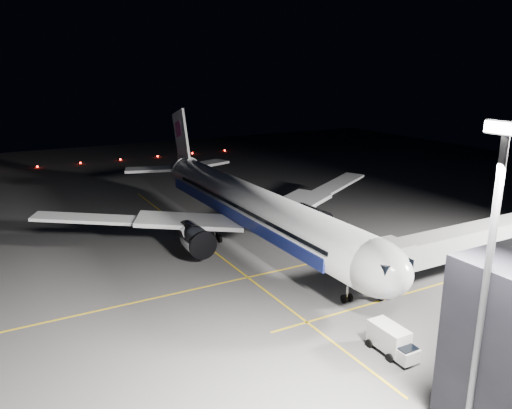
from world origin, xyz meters
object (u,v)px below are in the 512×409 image
at_px(baggage_tug, 300,209).
at_px(safety_cone_b, 278,237).
at_px(jet_bridge, 481,237).
at_px(safety_cone_a, 282,239).
at_px(safety_cone_c, 317,226).
at_px(floodlight_mast_south, 488,265).
at_px(airliner, 248,205).
at_px(service_truck, 392,340).

distance_m(baggage_tug, safety_cone_b, 13.31).
height_order(jet_bridge, safety_cone_a, jet_bridge).
bearing_deg(safety_cone_c, safety_cone_b, -79.56).
relative_size(safety_cone_a, safety_cone_c, 1.07).
height_order(jet_bridge, floodlight_mast_south, floodlight_mast_south).
height_order(floodlight_mast_south, safety_cone_a, floodlight_mast_south).
xyz_separation_m(safety_cone_a, safety_cone_c, (-2.53, 7.68, -0.02)).
bearing_deg(baggage_tug, safety_cone_a, -29.98).
bearing_deg(airliner, safety_cone_a, 57.75).
distance_m(service_truck, baggage_tug, 42.09).
relative_size(airliner, safety_cone_a, 91.54).
distance_m(jet_bridge, safety_cone_c, 24.32).
bearing_deg(airliner, jet_bridge, 38.04).
distance_m(floodlight_mast_south, service_truck, 15.31).
xyz_separation_m(airliner, floodlight_mast_south, (41.08, -6.01, 7.21)).
bearing_deg(jet_bridge, floodlight_mast_south, -53.21).
xyz_separation_m(floodlight_mast_south, safety_cone_c, (-41.08, 17.69, -12.06)).
relative_size(airliner, baggage_tug, 23.84).
bearing_deg(safety_cone_a, service_truck, -13.44).
bearing_deg(jet_bridge, service_truck, -69.17).
relative_size(floodlight_mast_south, safety_cone_b, 38.06).
xyz_separation_m(airliner, baggage_tug, (-7.71, 13.68, -4.42)).
xyz_separation_m(baggage_tug, safety_cone_b, (9.12, -9.68, -0.48)).
bearing_deg(safety_cone_a, safety_cone_b, 180.00).
bearing_deg(safety_cone_c, service_truck, -25.04).
xyz_separation_m(jet_bridge, safety_cone_b, (-21.66, -14.06, -4.31)).
bearing_deg(airliner, floodlight_mast_south, -8.33).
bearing_deg(service_truck, airliner, 175.38).
xyz_separation_m(service_truck, safety_cone_b, (-29.60, 6.81, -1.01)).
bearing_deg(safety_cone_c, jet_bridge, 15.45).
relative_size(safety_cone_a, safety_cone_b, 1.23).
height_order(baggage_tug, safety_cone_b, baggage_tug).
bearing_deg(service_truck, jet_bridge, 111.39).
relative_size(airliner, safety_cone_c, 97.94).
relative_size(baggage_tug, safety_cone_b, 4.74).
xyz_separation_m(service_truck, safety_cone_a, (-28.49, 6.81, -0.95)).
bearing_deg(safety_cone_b, baggage_tug, 133.31).
xyz_separation_m(baggage_tug, safety_cone_a, (10.23, -9.68, -0.41)).
bearing_deg(safety_cone_b, safety_cone_a, 0.00).
distance_m(service_truck, safety_cone_b, 30.39).
bearing_deg(baggage_tug, safety_cone_c, -1.11).
distance_m(floodlight_mast_south, safety_cone_c, 46.32).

